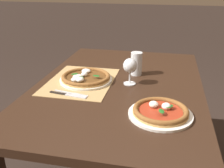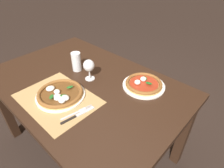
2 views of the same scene
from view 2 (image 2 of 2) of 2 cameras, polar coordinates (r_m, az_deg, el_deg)
The scene contains 9 objects.
ground_plane at distance 1.87m, azimuth -6.52°, elevation -18.19°, with size 24.00×24.00×0.00m, color black.
dining_table at distance 1.40m, azimuth -8.29°, elevation -2.63°, with size 1.42×0.95×0.74m.
paper_placemat at distance 1.23m, azimuth -16.22°, elevation -4.38°, with size 0.50×0.38×0.00m, color #A88451.
pizza_near at distance 1.24m, azimuth -15.51°, elevation -2.91°, with size 0.31×0.31×0.05m.
pizza_far at distance 1.30m, azimuth 9.62°, elevation -0.00°, with size 0.29×0.29×0.05m.
wine_glass at distance 1.32m, azimuth -7.14°, elevation 5.42°, with size 0.08×0.08×0.16m.
pint_glass at distance 1.46m, azimuth -10.77°, elevation 6.62°, with size 0.07×0.07×0.15m.
fork at distance 1.11m, azimuth -10.55°, elevation -8.46°, with size 0.06×0.20×0.00m.
knife at distance 1.10m, azimuth -10.31°, elevation -9.28°, with size 0.05×0.22×0.01m.
Camera 2 is at (0.88, -0.65, 1.52)m, focal length 30.00 mm.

